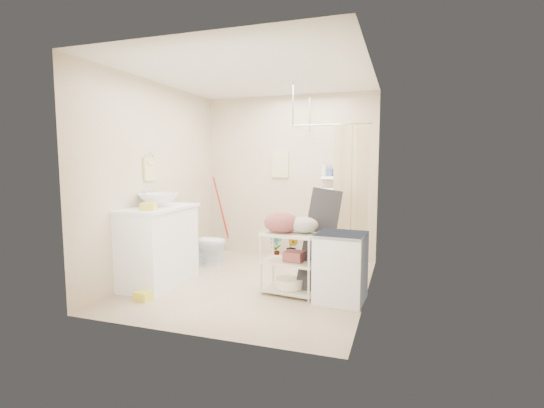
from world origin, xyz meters
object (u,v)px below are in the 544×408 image
Objects in this scene: toilet at (205,243)px; washing_machine at (341,267)px; laundry_rack at (290,257)px; vanity at (158,245)px.

washing_machine is (2.18, -0.93, 0.05)m from toilet.
toilet is 0.76× the size of laundry_rack.
laundry_rack is (-0.60, 0.03, 0.06)m from washing_machine.
toilet is at bearing 82.37° from vanity.
laundry_rack is at bearing -125.64° from toilet.
vanity is 1.47× the size of washing_machine.
vanity is at bearing -168.54° from laundry_rack.
washing_machine is at bearing 4.64° from laundry_rack.
washing_machine reaches higher than toilet.
washing_machine is (2.30, 0.10, -0.11)m from vanity.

